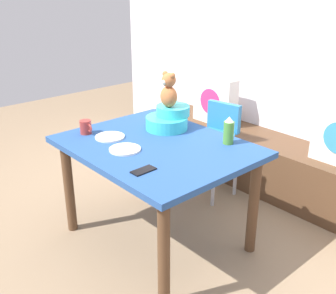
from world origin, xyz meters
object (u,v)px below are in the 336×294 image
object	(u,v)px
infant_seat_teal	(169,119)
coffee_mug	(86,127)
highchair	(215,138)
cell_phone	(143,170)
dinner_plate_near	(110,137)
teddy_bear	(169,91)
pillow_floral_left	(215,100)
dining_table	(157,158)
dinner_plate_far	(125,149)
ketchup_bottle	(229,131)

from	to	relation	value
infant_seat_teal	coffee_mug	bearing A→B (deg)	-120.69
highchair	cell_phone	size ratio (longest dim) A/B	5.49
dinner_plate_near	coffee_mug	bearing A→B (deg)	-156.33
highchair	dinner_plate_near	distance (m)	0.99
infant_seat_teal	teddy_bear	world-z (taller)	teddy_bear
pillow_floral_left	dining_table	xyz separation A→B (m)	(0.58, -1.21, -0.04)
coffee_mug	dinner_plate_near	world-z (taller)	coffee_mug
dining_table	dinner_plate_near	size ratio (longest dim) A/B	6.11
teddy_bear	cell_phone	xyz separation A→B (m)	(0.44, -0.58, -0.27)
dining_table	teddy_bear	xyz separation A→B (m)	(-0.17, 0.26, 0.38)
coffee_mug	dinner_plate_far	bearing A→B (deg)	3.46
infant_seat_teal	coffee_mug	xyz separation A→B (m)	(-0.30, -0.50, -0.02)
highchair	infant_seat_teal	xyz separation A→B (m)	(0.03, -0.54, 0.29)
pillow_floral_left	cell_phone	bearing A→B (deg)	-61.06
teddy_bear	ketchup_bottle	world-z (taller)	teddy_bear
infant_seat_teal	dinner_plate_near	world-z (taller)	infant_seat_teal
infant_seat_teal	teddy_bear	distance (m)	0.21
pillow_floral_left	dining_table	world-z (taller)	pillow_floral_left
ketchup_bottle	coffee_mug	xyz separation A→B (m)	(-0.78, -0.60, -0.04)
dinner_plate_near	infant_seat_teal	bearing A→B (deg)	73.96
dining_table	teddy_bear	world-z (taller)	teddy_bear
dinner_plate_far	cell_phone	distance (m)	0.33
highchair	coffee_mug	xyz separation A→B (m)	(-0.27, -1.04, 0.27)
dinner_plate_far	cell_phone	size ratio (longest dim) A/B	1.39
coffee_mug	dinner_plate_far	size ratio (longest dim) A/B	0.60
dining_table	highchair	distance (m)	0.83
coffee_mug	infant_seat_teal	bearing A→B (deg)	59.31
dinner_plate_far	coffee_mug	bearing A→B (deg)	-176.54
pillow_floral_left	cell_phone	size ratio (longest dim) A/B	3.06
teddy_bear	cell_phone	bearing A→B (deg)	-52.96
coffee_mug	teddy_bear	bearing A→B (deg)	59.28
dinner_plate_near	teddy_bear	bearing A→B (deg)	73.94
infant_seat_teal	coffee_mug	size ratio (longest dim) A/B	2.75
coffee_mug	dining_table	bearing A→B (deg)	27.27
dining_table	dinner_plate_near	distance (m)	0.36
coffee_mug	dinner_plate_far	world-z (taller)	coffee_mug
dinner_plate_far	infant_seat_teal	bearing A→B (deg)	104.26
infant_seat_teal	cell_phone	distance (m)	0.73
dining_table	teddy_bear	bearing A→B (deg)	123.63
pillow_floral_left	infant_seat_teal	bearing A→B (deg)	-66.69
infant_seat_teal	dinner_plate_far	bearing A→B (deg)	-75.74
highchair	dinner_plate_near	bearing A→B (deg)	-95.62
cell_phone	teddy_bear	bearing A→B (deg)	125.81
dinner_plate_near	dining_table	bearing A→B (deg)	29.31
teddy_bear	coffee_mug	bearing A→B (deg)	-120.72
dining_table	coffee_mug	xyz separation A→B (m)	(-0.47, -0.24, 0.15)
coffee_mug	pillow_floral_left	bearing A→B (deg)	94.37
coffee_mug	ketchup_bottle	bearing A→B (deg)	37.60
ketchup_bottle	dinner_plate_far	bearing A→B (deg)	-121.90
dining_table	infant_seat_teal	world-z (taller)	infant_seat_teal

